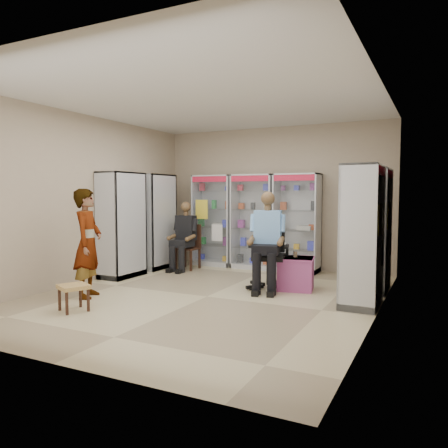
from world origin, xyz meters
The scene contains 18 objects.
floor centered at (0.00, 0.00, 0.00)m, with size 6.00×6.00×0.00m, color #C1B286.
room_shell centered at (0.00, 0.00, 1.97)m, with size 5.02×6.02×3.01m.
cabinet_back_left centered at (-1.30, 2.73, 1.00)m, with size 0.90×0.50×2.00m, color #A8AAAF.
cabinet_back_mid centered at (-0.35, 2.73, 1.00)m, with size 0.90×0.50×2.00m, color #A1A4A8.
cabinet_back_right centered at (0.60, 2.73, 1.00)m, with size 0.90×0.50×2.00m, color #B5B8BD.
cabinet_right_far centered at (2.23, 1.60, 1.00)m, with size 0.50×0.90×2.00m, color #B7B9BF.
cabinet_right_near centered at (2.23, 0.50, 1.00)m, with size 0.50×0.90×2.00m, color silver.
cabinet_left_far centered at (-2.23, 1.80, 1.00)m, with size 0.50×0.90×2.00m, color silver.
cabinet_left_near centered at (-2.23, 0.70, 1.00)m, with size 0.50×0.90×2.00m, color silver.
wooden_chair centered at (-1.55, 2.00, 0.47)m, with size 0.42×0.42×0.94m, color black.
seated_customer centered at (-1.55, 1.95, 0.67)m, with size 0.44×0.60×1.34m, color black, non-canonical shape.
office_chair centered at (0.66, 0.96, 0.60)m, with size 0.65×0.65×1.20m, color black.
seated_shopkeeper centered at (0.66, 0.91, 0.76)m, with size 0.50×0.70×1.52m, color #6BAED5, non-canonical shape.
pink_trunk centered at (1.09, 1.09, 0.27)m, with size 0.56×0.54×0.54m, color #C64FA0.
tea_glass centered at (1.07, 1.12, 0.59)m, with size 0.07×0.07×0.10m, color #4F1C06.
woven_stool_a centered at (1.90, 1.51, 0.19)m, with size 0.39×0.39×0.39m, color olive.
woven_stool_b centered at (-1.22, -1.54, 0.18)m, with size 0.36×0.36×0.36m, color #9D6642.
standing_man centered at (-1.63, -0.83, 0.84)m, with size 0.61×0.40×1.67m, color #9C9C9F.
Camera 1 is at (3.21, -5.86, 1.60)m, focal length 35.00 mm.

